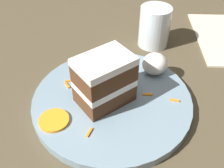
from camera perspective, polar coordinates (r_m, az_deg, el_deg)
name	(u,v)px	position (r m, az deg, el deg)	size (l,w,h in m)	color
ground_plane	(129,134)	(0.49, 3.81, -10.75)	(6.00, 6.00, 0.00)	black
dining_table	(130,129)	(0.48, 3.88, -9.79)	(1.05, 1.14, 0.03)	#4C422D
plate	(112,100)	(0.49, 0.00, -3.58)	(0.29, 0.29, 0.02)	gray
cake_slice	(104,80)	(0.45, -1.66, 0.78)	(0.12, 0.11, 0.09)	#4C2D19
cream_dollop	(155,64)	(0.53, 9.30, 4.38)	(0.05, 0.05, 0.05)	white
orange_garnish	(54,121)	(0.45, -12.52, -7.78)	(0.05, 0.05, 0.00)	orange
carrot_shreds_scatter	(106,84)	(0.51, -1.41, -0.02)	(0.21, 0.20, 0.00)	orange
drinking_glass	(154,29)	(0.64, 9.15, 11.70)	(0.07, 0.07, 0.10)	silver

